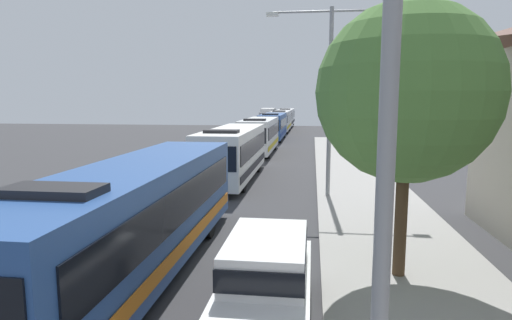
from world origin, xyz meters
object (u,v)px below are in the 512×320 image
object	(u,v)px
bus_middle	(259,134)
bus_fourth_in_line	(273,126)
roadside_tree	(407,93)
bus_second_in_line	(233,152)
box_truck_oncoming	(268,117)
white_suv	(266,278)
streetlamp_near	(392,19)
bus_lead	(138,215)
bus_rear	(281,120)
streetlamp_mid	(330,83)
bus_tail_end	(286,117)

from	to	relation	value
bus_middle	bus_fourth_in_line	world-z (taller)	same
bus_fourth_in_line	roadside_tree	size ratio (longest dim) A/B	1.50
bus_second_in_line	box_truck_oncoming	xyz separation A→B (m)	(-3.30, 52.03, 0.01)
box_truck_oncoming	white_suv	bearing A→B (deg)	-84.15
bus_fourth_in_line	streetlamp_near	world-z (taller)	streetlamp_near
bus_lead	bus_rear	world-z (taller)	same
bus_rear	streetlamp_mid	world-z (taller)	streetlamp_mid
bus_second_in_line	box_truck_oncoming	bearing A→B (deg)	93.63
bus_tail_end	bus_middle	bearing A→B (deg)	-90.00
bus_middle	bus_tail_end	bearing A→B (deg)	90.00
bus_lead	roadside_tree	distance (m)	7.67
bus_tail_end	white_suv	world-z (taller)	bus_tail_end
streetlamp_near	roadside_tree	xyz separation A→B (m)	(1.53, 6.54, -0.66)
bus_tail_end	streetlamp_mid	world-z (taller)	streetlamp_mid
bus_tail_end	box_truck_oncoming	world-z (taller)	bus_tail_end
box_truck_oncoming	streetlamp_mid	size ratio (longest dim) A/B	0.83
white_suv	streetlamp_near	size ratio (longest dim) A/B	0.55
bus_lead	bus_middle	size ratio (longest dim) A/B	1.18
streetlamp_mid	roadside_tree	bearing A→B (deg)	-80.81
roadside_tree	bus_lead	bearing A→B (deg)	-175.20
bus_fourth_in_line	white_suv	distance (m)	42.23
bus_fourth_in_line	white_suv	xyz separation A→B (m)	(3.70, -42.06, -0.66)
streetlamp_mid	roadside_tree	xyz separation A→B (m)	(1.53, -9.49, -0.59)
streetlamp_mid	box_truck_oncoming	bearing A→B (deg)	98.82
bus_lead	streetlamp_near	distance (m)	8.93
white_suv	bus_middle	bearing A→B (deg)	97.26
bus_second_in_line	roadside_tree	bearing A→B (deg)	-62.89
box_truck_oncoming	streetlamp_mid	bearing A→B (deg)	-81.18
bus_middle	box_truck_oncoming	xyz separation A→B (m)	(-3.30, 39.25, 0.01)
bus_second_in_line	streetlamp_near	size ratio (longest dim) A/B	1.21
white_suv	bus_fourth_in_line	bearing A→B (deg)	95.02
bus_lead	box_truck_oncoming	distance (m)	66.24
box_truck_oncoming	streetlamp_near	xyz separation A→B (m)	(8.70, -72.11, 3.87)
bus_rear	streetlamp_near	world-z (taller)	streetlamp_near
roadside_tree	streetlamp_near	bearing A→B (deg)	-103.21
bus_lead	bus_fourth_in_line	bearing A→B (deg)	90.00
streetlamp_near	bus_fourth_in_line	bearing A→B (deg)	96.71
bus_fourth_in_line	bus_second_in_line	bearing A→B (deg)	-90.00
bus_fourth_in_line	streetlamp_near	xyz separation A→B (m)	(5.40, -45.88, 3.89)
streetlamp_near	streetlamp_mid	world-z (taller)	streetlamp_near
bus_middle	box_truck_oncoming	size ratio (longest dim) A/B	1.42
bus_rear	white_suv	xyz separation A→B (m)	(3.70, -54.60, -0.66)
bus_middle	roadside_tree	bearing A→B (deg)	-75.25
bus_rear	bus_lead	bearing A→B (deg)	-90.00
streetlamp_near	streetlamp_mid	distance (m)	16.03
bus_lead	bus_rear	size ratio (longest dim) A/B	1.12
bus_middle	roadside_tree	size ratio (longest dim) A/B	1.48
box_truck_oncoming	bus_second_in_line	bearing A→B (deg)	-86.37
box_truck_oncoming	streetlamp_mid	world-z (taller)	streetlamp_mid
box_truck_oncoming	bus_rear	bearing A→B (deg)	-76.45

